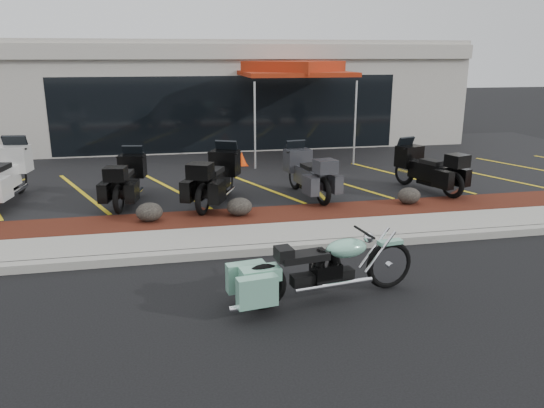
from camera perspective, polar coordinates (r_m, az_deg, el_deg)
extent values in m
plane|color=black|center=(9.07, 4.05, -7.06)|extent=(90.00, 90.00, 0.00)
cube|color=gray|center=(9.84, 2.66, -4.67)|extent=(24.00, 0.25, 0.15)
cube|color=gray|center=(10.48, 1.72, -3.35)|extent=(24.00, 1.20, 0.15)
cube|color=black|center=(11.60, 0.37, -1.42)|extent=(24.00, 1.20, 0.16)
cube|color=black|center=(16.75, -3.45, 3.94)|extent=(26.00, 9.60, 0.15)
cube|color=#ABA49B|center=(22.70, -5.86, 11.92)|extent=(18.00, 8.00, 4.00)
cube|color=black|center=(18.80, -4.55, 9.62)|extent=(12.00, 0.06, 2.60)
cube|color=#ABA49B|center=(18.66, -4.68, 16.04)|extent=(18.00, 0.30, 0.50)
ellipsoid|color=black|center=(11.29, -13.06, -0.85)|extent=(0.56, 0.46, 0.39)
ellipsoid|color=black|center=(11.41, -3.52, -0.29)|extent=(0.55, 0.46, 0.39)
ellipsoid|color=black|center=(12.70, 14.52, 0.87)|extent=(0.54, 0.45, 0.38)
cone|color=#F33D08|center=(16.66, -3.28, 4.89)|extent=(0.41, 0.41, 0.42)
cylinder|color=silver|center=(16.36, -3.23, 8.53)|extent=(0.06, 0.06, 2.59)
cylinder|color=silver|center=(16.38, 7.95, 8.42)|extent=(0.06, 0.06, 2.59)
cylinder|color=silver|center=(19.48, -2.41, 9.72)|extent=(0.06, 0.06, 2.59)
cylinder|color=silver|center=(19.50, 7.01, 9.62)|extent=(0.06, 0.06, 2.59)
cube|color=maroon|center=(17.75, 2.39, 13.86)|extent=(4.07, 4.07, 0.14)
cube|color=maroon|center=(17.74, 2.39, 14.48)|extent=(3.41, 3.41, 0.39)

